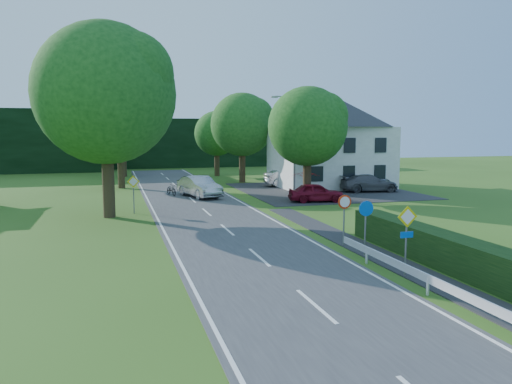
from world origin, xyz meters
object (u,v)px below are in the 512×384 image
object	(u,v)px
parked_car_silver_a	(292,177)
parasol	(306,184)
motorcycle	(171,189)
parked_car_grey	(369,183)
parked_car_red	(316,192)
moving_car	(199,187)
parked_car_silver_b	(365,181)
streetlight	(293,141)

from	to	relation	value
parked_car_silver_a	parasol	world-z (taller)	parasol
motorcycle	parked_car_grey	xyz separation A→B (m)	(16.67, -2.25, 0.25)
parked_car_red	moving_car	bearing A→B (deg)	66.18
parked_car_grey	moving_car	bearing A→B (deg)	95.35
parked_car_silver_b	parked_car_grey	bearing A→B (deg)	150.26
parked_car_grey	parasol	xyz separation A→B (m)	(-6.49, -1.53, 0.29)
streetlight	parked_car_grey	world-z (taller)	streetlight
motorcycle	parasol	distance (m)	10.87
parked_car_grey	parasol	bearing A→B (deg)	110.66
parked_car_red	parked_car_silver_b	bearing A→B (deg)	-40.95
motorcycle	parked_car_silver_a	world-z (taller)	parked_car_silver_a
parked_car_red	parked_car_grey	distance (m)	8.21
parked_car_silver_a	parked_car_silver_b	size ratio (longest dim) A/B	0.98
parked_car_silver_b	motorcycle	bearing A→B (deg)	73.12
streetlight	parked_car_red	world-z (taller)	streetlight
parked_car_red	parasol	xyz separation A→B (m)	(0.35, 3.00, 0.32)
motorcycle	parked_car_silver_b	size ratio (longest dim) A/B	0.34
streetlight	parked_car_grey	distance (m)	8.35
streetlight	parked_car_grey	xyz separation A→B (m)	(7.41, 1.03, -3.70)
moving_car	parked_car_grey	world-z (taller)	moving_car
parasol	moving_car	bearing A→B (deg)	165.89
moving_car	parked_car_grey	bearing A→B (deg)	-18.32
motorcycle	parked_car_red	distance (m)	11.94
motorcycle	parasol	size ratio (longest dim) A/B	0.79
streetlight	parasol	size ratio (longest dim) A/B	3.56
moving_car	motorcycle	xyz separation A→B (m)	(-2.01, 1.72, -0.36)
moving_car	parked_car_red	world-z (taller)	moving_car
moving_car	streetlight	bearing A→B (deg)	-28.36
moving_car	parked_car_grey	size ratio (longest dim) A/B	1.01
moving_car	parasol	xyz separation A→B (m)	(8.17, -2.05, 0.18)
parked_car_grey	parked_car_silver_a	bearing A→B (deg)	46.99
parked_car_red	parasol	bearing A→B (deg)	2.41
streetlight	parked_car_silver_a	world-z (taller)	streetlight
streetlight	parked_car_silver_a	bearing A→B (deg)	70.55
parked_car_red	parked_car_silver_b	size ratio (longest dim) A/B	0.77
streetlight	parked_car_grey	bearing A→B (deg)	7.92
motorcycle	parked_car_silver_a	distance (m)	12.32
motorcycle	parked_car_red	bearing A→B (deg)	-49.92
parked_car_red	parasol	world-z (taller)	parasol
moving_car	parked_car_grey	distance (m)	14.67
moving_car	parked_car_silver_b	distance (m)	15.12
parked_car_silver_b	parasol	bearing A→B (deg)	99.52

